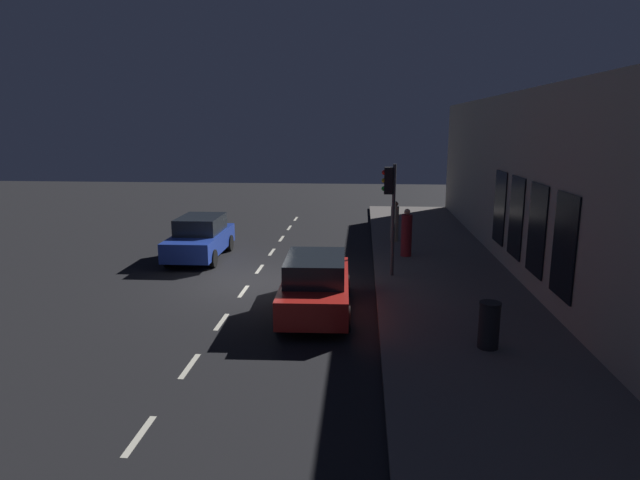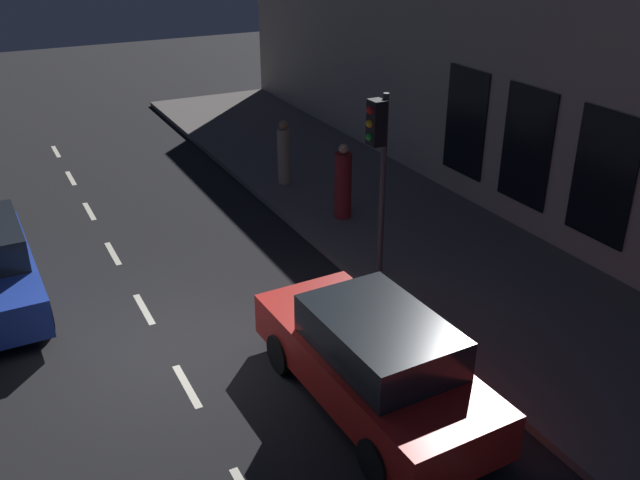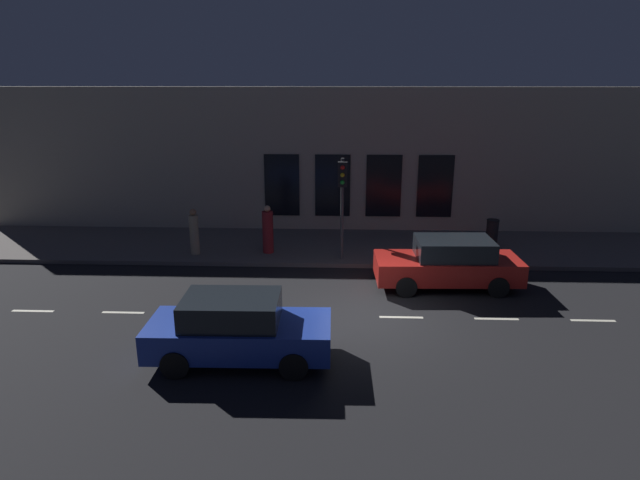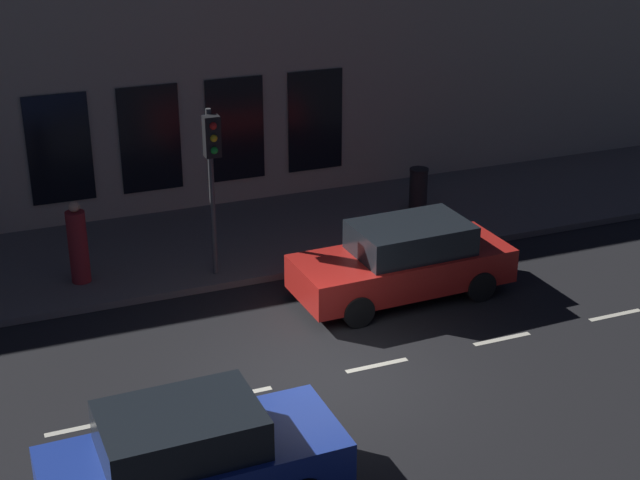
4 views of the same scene
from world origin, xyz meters
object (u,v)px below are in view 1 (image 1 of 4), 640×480
object	(u,v)px
traffic_light	(390,195)
pedestrian_1	(406,234)
parked_car_1	(316,284)
pedestrian_0	(395,222)
parked_car_0	(200,238)
trash_bin	(489,325)

from	to	relation	value
traffic_light	pedestrian_1	distance (m)	3.35
parked_car_1	pedestrian_1	xyz separation A→B (m)	(2.86, 6.06, 0.17)
parked_car_1	pedestrian_0	size ratio (longest dim) A/B	2.66
parked_car_0	traffic_light	bearing A→B (deg)	160.09
parked_car_1	pedestrian_1	size ratio (longest dim) A/B	2.54
traffic_light	parked_car_1	world-z (taller)	traffic_light
traffic_light	pedestrian_0	size ratio (longest dim) A/B	2.12
parked_car_0	pedestrian_0	size ratio (longest dim) A/B	2.49
pedestrian_0	pedestrian_1	distance (m)	2.67
parked_car_0	parked_car_1	world-z (taller)	same
traffic_light	trash_bin	bearing A→B (deg)	-71.44
parked_car_1	parked_car_0	bearing A→B (deg)	128.39
parked_car_0	parked_car_1	size ratio (longest dim) A/B	0.94
traffic_light	parked_car_0	xyz separation A→B (m)	(-6.92, 2.38, -1.98)
pedestrian_0	parked_car_0	bearing A→B (deg)	-32.78
traffic_light	pedestrian_0	xyz separation A→B (m)	(0.51, 5.36, -1.82)
parked_car_1	pedestrian_0	distance (m)	9.09
parked_car_1	pedestrian_1	distance (m)	6.70
parked_car_0	pedestrian_0	world-z (taller)	pedestrian_0
traffic_light	parked_car_0	bearing A→B (deg)	161.03
traffic_light	trash_bin	distance (m)	6.41
traffic_light	parked_car_1	distance (m)	4.40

